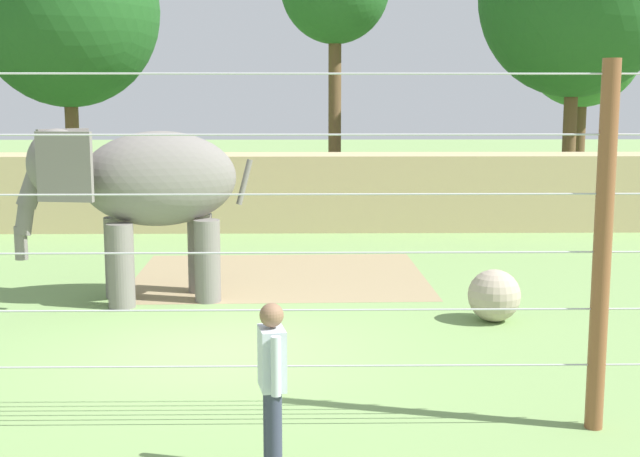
# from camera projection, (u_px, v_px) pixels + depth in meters

# --- Properties ---
(ground_plane) EXTENTS (120.00, 120.00, 0.00)m
(ground_plane) POSITION_uv_depth(u_px,v_px,m) (219.00, 350.00, 11.87)
(ground_plane) COLOR #759956
(dirt_patch) EXTENTS (5.78, 4.68, 0.01)m
(dirt_patch) POSITION_uv_depth(u_px,v_px,m) (280.00, 276.00, 16.79)
(dirt_patch) COLOR #937F5B
(dirt_patch) RESTS_ON ground
(embankment_wall) EXTENTS (36.00, 1.80, 1.99)m
(embankment_wall) POSITION_uv_depth(u_px,v_px,m) (261.00, 192.00, 22.75)
(embankment_wall) COLOR tan
(embankment_wall) RESTS_ON ground
(elephant) EXTENTS (3.92, 2.19, 2.99)m
(elephant) POSITION_uv_depth(u_px,v_px,m) (142.00, 187.00, 14.47)
(elephant) COLOR slate
(elephant) RESTS_ON ground
(enrichment_ball) EXTENTS (0.83, 0.83, 0.83)m
(enrichment_ball) POSITION_uv_depth(u_px,v_px,m) (494.00, 296.00, 13.34)
(enrichment_ball) COLOR tan
(enrichment_ball) RESTS_ON ground
(cable_fence) EXTENTS (9.57, 0.19, 3.88)m
(cable_fence) POSITION_uv_depth(u_px,v_px,m) (187.00, 248.00, 8.71)
(cable_fence) COLOR brown
(cable_fence) RESTS_ON ground
(zookeeper) EXTENTS (0.28, 0.58, 1.67)m
(zookeeper) POSITION_uv_depth(u_px,v_px,m) (272.00, 383.00, 7.71)
(zookeeper) COLOR #33384C
(zookeeper) RESTS_ON ground
(tree_right_of_centre) EXTENTS (5.87, 5.87, 9.33)m
(tree_right_of_centre) POSITION_uv_depth(u_px,v_px,m) (67.00, 11.00, 27.13)
(tree_right_of_centre) COLOR brown
(tree_right_of_centre) RESTS_ON ground
(tree_far_right) EXTENTS (4.06, 4.06, 7.41)m
(tree_far_right) POSITION_uv_depth(u_px,v_px,m) (583.00, 46.00, 29.12)
(tree_far_right) COLOR brown
(tree_far_right) RESTS_ON ground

